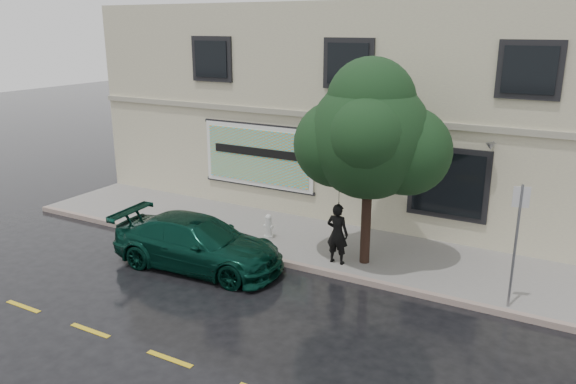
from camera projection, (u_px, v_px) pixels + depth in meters
The scene contains 12 objects.
ground at pixel (263, 289), 13.94m from camera, with size 90.00×90.00×0.00m, color black.
sidewalk at pixel (320, 244), 16.64m from camera, with size 20.00×3.50×0.15m, color gray.
curb at pixel (292, 265), 15.17m from camera, with size 20.00×0.18×0.16m, color gray.
road_marking at pixel (170, 359), 11.00m from camera, with size 19.00×0.12×0.01m, color gold.
building at pixel (391, 105), 20.47m from camera, with size 20.00×8.12×7.00m.
billboard at pixel (258, 156), 18.96m from camera, with size 4.30×0.16×2.20m.
car at pixel (198, 243), 15.02m from camera, with size 2.10×4.76×1.39m, color #072F24.
pedestrian at pixel (337, 234), 14.89m from camera, with size 0.61×0.40×1.66m, color black.
umbrella at pixel (339, 189), 14.54m from camera, with size 1.06×1.06×0.79m, color black.
street_tree at pixel (369, 138), 14.20m from camera, with size 3.13×3.13×4.97m.
fire_hydrant at pixel (269, 226), 16.81m from camera, with size 0.30×0.28×0.74m.
sign_pole at pixel (516, 236), 12.27m from camera, with size 0.35×0.11×2.88m.
Camera 1 is at (6.71, -10.77, 6.28)m, focal length 35.00 mm.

